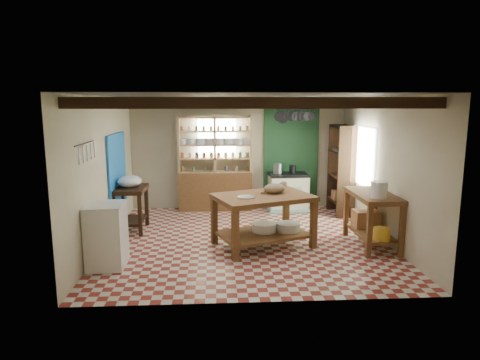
{
  "coord_description": "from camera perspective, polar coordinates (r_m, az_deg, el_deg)",
  "views": [
    {
      "loc": [
        -0.55,
        -7.51,
        2.48
      ],
      "look_at": [
        -0.09,
        0.3,
        1.06
      ],
      "focal_mm": 32.0,
      "sensor_mm": 36.0,
      "label": 1
    }
  ],
  "objects": [
    {
      "name": "prep_table",
      "position": [
        8.63,
        -14.33,
        -3.77
      ],
      "size": [
        0.6,
        0.87,
        0.87
      ],
      "primitive_type": "cube",
      "rotation": [
        0.0,
        0.0,
        -0.01
      ],
      "color": "#311E11",
      "rests_on": "floor"
    },
    {
      "name": "window_back",
      "position": [
        10.02,
        -3.1,
        5.77
      ],
      "size": [
        0.9,
        0.02,
        0.8
      ],
      "primitive_type": "cube",
      "color": "silver",
      "rests_on": "wall_back"
    },
    {
      "name": "shelving_unit",
      "position": [
        9.92,
        -3.35,
        2.23
      ],
      "size": [
        1.7,
        0.34,
        2.2
      ],
      "primitive_type": "cube",
      "color": "tan",
      "rests_on": "floor"
    },
    {
      "name": "white_bucket",
      "position": [
        7.37,
        18.04,
        -1.21
      ],
      "size": [
        0.27,
        0.27,
        0.27
      ],
      "primitive_type": "cylinder",
      "rotation": [
        0.0,
        0.0,
        0.0
      ],
      "color": "silver",
      "rests_on": "right_counter"
    },
    {
      "name": "work_table",
      "position": [
        7.49,
        3.1,
        -5.43
      ],
      "size": [
        1.89,
        1.58,
        0.91
      ],
      "primitive_type": "cube",
      "rotation": [
        0.0,
        0.0,
        0.37
      ],
      "color": "brown",
      "rests_on": "floor"
    },
    {
      "name": "pot_rack",
      "position": [
        9.74,
        7.36,
        8.4
      ],
      "size": [
        0.86,
        0.12,
        0.36
      ],
      "primitive_type": "cube",
      "color": "black",
      "rests_on": "ceiling"
    },
    {
      "name": "wall_back",
      "position": [
        10.1,
        -0.24,
        3.54
      ],
      "size": [
        5.0,
        0.04,
        2.6
      ],
      "primitive_type": "cube",
      "color": "beige",
      "rests_on": "floor"
    },
    {
      "name": "enamel_bowl",
      "position": [
        8.52,
        -14.49,
        -0.17
      ],
      "size": [
        0.47,
        0.47,
        0.23
      ],
      "primitive_type": "ellipsoid",
      "rotation": [
        0.0,
        0.0,
        -0.01
      ],
      "color": "silver",
      "rests_on": "prep_table"
    },
    {
      "name": "yellow_tub",
      "position": [
        7.47,
        18.37,
        -6.84
      ],
      "size": [
        0.28,
        0.28,
        0.2
      ],
      "primitive_type": "cylinder",
      "rotation": [
        0.0,
        0.0,
        0.0
      ],
      "color": "gold",
      "rests_on": "right_counter"
    },
    {
      "name": "basin_large",
      "position": [
        7.6,
        3.25,
        -6.33
      ],
      "size": [
        0.54,
        0.54,
        0.15
      ],
      "primitive_type": "cylinder",
      "rotation": [
        0.0,
        0.0,
        0.37
      ],
      "color": "silver",
      "rests_on": "work_table"
    },
    {
      "name": "ceiling",
      "position": [
        7.53,
        0.83,
        11.16
      ],
      "size": [
        5.0,
        5.0,
        0.02
      ],
      "primitive_type": "cube",
      "color": "#4F4F55",
      "rests_on": "wall_back"
    },
    {
      "name": "right_counter",
      "position": [
        7.84,
        17.2,
        -5.06
      ],
      "size": [
        0.66,
        1.32,
        0.94
      ],
      "primitive_type": "cube",
      "rotation": [
        0.0,
        0.0,
        0.0
      ],
      "color": "brown",
      "rests_on": "floor"
    },
    {
      "name": "steel_tray",
      "position": [
        7.19,
        0.84,
        -2.28
      ],
      "size": [
        0.39,
        0.39,
        0.02
      ],
      "primitive_type": "cylinder",
      "rotation": [
        0.0,
        0.0,
        0.37
      ],
      "color": "#9A99A0",
      "rests_on": "work_table"
    },
    {
      "name": "white_cabinet",
      "position": [
        6.89,
        -17.37,
        -7.04
      ],
      "size": [
        0.55,
        0.66,
        0.97
      ],
      "primitive_type": "cube",
      "rotation": [
        0.0,
        0.0,
        0.01
      ],
      "color": "silver",
      "rests_on": "floor"
    },
    {
      "name": "floor",
      "position": [
        7.93,
        0.78,
        -8.04
      ],
      "size": [
        5.0,
        5.0,
        0.02
      ],
      "primitive_type": "cube",
      "color": "maroon",
      "rests_on": "ground"
    },
    {
      "name": "wall_front",
      "position": [
        5.18,
        2.83,
        -2.93
      ],
      "size": [
        5.0,
        0.04,
        2.6
      ],
      "primitive_type": "cube",
      "color": "beige",
      "rests_on": "floor"
    },
    {
      "name": "wall_left",
      "position": [
        7.85,
        -17.72,
        1.11
      ],
      "size": [
        0.04,
        5.0,
        2.6
      ],
      "primitive_type": "cube",
      "color": "beige",
      "rests_on": "floor"
    },
    {
      "name": "cat",
      "position": [
        7.53,
        4.66,
        -1.13
      ],
      "size": [
        0.48,
        0.45,
        0.17
      ],
      "primitive_type": "ellipsoid",
      "rotation": [
        0.0,
        0.0,
        0.54
      ],
      "color": "#9A7E59",
      "rests_on": "work_table"
    },
    {
      "name": "blue_wall_patch",
      "position": [
        8.74,
        -16.03,
        0.76
      ],
      "size": [
        0.04,
        1.4,
        1.6
      ],
      "primitive_type": "cube",
      "color": "blue",
      "rests_on": "wall_left"
    },
    {
      "name": "wall_right",
      "position": [
        8.19,
        18.52,
        1.44
      ],
      "size": [
        0.04,
        5.0,
        2.6
      ],
      "primitive_type": "cube",
      "color": "beige",
      "rests_on": "floor"
    },
    {
      "name": "tall_rack",
      "position": [
        9.85,
        13.37,
        1.32
      ],
      "size": [
        0.4,
        0.86,
        2.0
      ],
      "primitive_type": "cube",
      "color": "#311E11",
      "rests_on": "floor"
    },
    {
      "name": "stove",
      "position": [
        10.02,
        6.41,
        -1.58
      ],
      "size": [
        0.92,
        0.64,
        0.87
      ],
      "primitive_type": "cube",
      "rotation": [
        0.0,
        0.0,
        0.04
      ],
      "color": "white",
      "rests_on": "floor"
    },
    {
      "name": "wicker_basket",
      "position": [
        8.13,
        16.43,
        -4.98
      ],
      "size": [
        0.44,
        0.35,
        0.31
      ],
      "primitive_type": "cube",
      "rotation": [
        0.0,
        0.0,
        0.0
      ],
      "color": "#AC7245",
      "rests_on": "right_counter"
    },
    {
      "name": "kettle_left",
      "position": [
        9.87,
        5.06,
        1.54
      ],
      "size": [
        0.22,
        0.22,
        0.24
      ],
      "primitive_type": "cylinder",
      "rotation": [
        0.0,
        0.0,
        0.04
      ],
      "color": "#9A99A0",
      "rests_on": "stove"
    },
    {
      "name": "utensil_rail",
      "position": [
        6.63,
        -19.96,
        3.57
      ],
      "size": [
        0.06,
        0.9,
        0.28
      ],
      "primitive_type": "cube",
      "color": "black",
      "rests_on": "wall_left"
    },
    {
      "name": "basin_small",
      "position": [
        7.66,
        6.44,
        -6.24
      ],
      "size": [
        0.54,
        0.54,
        0.15
      ],
      "primitive_type": "cylinder",
      "rotation": [
        0.0,
        0.0,
        0.37
      ],
      "color": "silver",
      "rests_on": "work_table"
    },
    {
      "name": "kettle_right",
      "position": [
        9.95,
        7.03,
        1.44
      ],
      "size": [
        0.16,
        0.16,
        0.19
      ],
      "primitive_type": "cylinder",
      "rotation": [
        0.0,
        0.0,
        0.04
      ],
      "color": "black",
      "rests_on": "stove"
    },
    {
      "name": "green_wall_patch",
      "position": [
        10.22,
        6.8,
        3.26
      ],
      "size": [
        1.3,
        0.04,
        2.3
      ],
      "primitive_type": "cube",
      "color": "#1B4525",
      "rests_on": "wall_back"
    },
    {
      "name": "window_right",
      "position": [
        9.1,
        16.12,
        3.03
      ],
      "size": [
        0.02,
        1.3,
        1.2
      ],
      "primitive_type": "cube",
      "color": "silver",
      "rests_on": "wall_right"
    },
    {
      "name": "ceiling_beams",
      "position": [
        7.53,
        0.83,
        10.25
      ],
      "size": [
        5.0,
        3.8,
        0.15
      ],
      "primitive_type": "cube",
      "color": "#311E11",
      "rests_on": "ceiling"
    }
  ]
}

